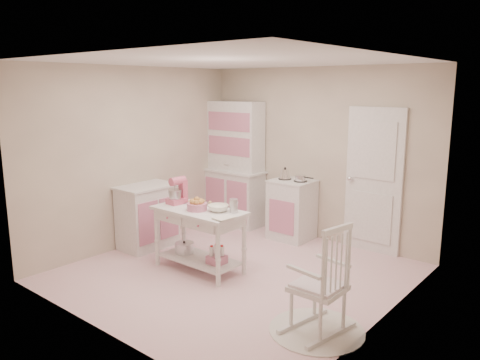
# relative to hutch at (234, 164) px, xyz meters

# --- Properties ---
(room_shell) EXTENTS (3.84, 3.84, 2.62)m
(room_shell) POSITION_rel_hutch_xyz_m (1.43, -1.66, 0.61)
(room_shell) COLOR pink
(room_shell) RESTS_ON ground
(door) EXTENTS (0.82, 0.05, 2.04)m
(door) POSITION_rel_hutch_xyz_m (2.38, 0.21, -0.02)
(door) COLOR white
(door) RESTS_ON ground
(hutch) EXTENTS (1.06, 0.50, 2.08)m
(hutch) POSITION_rel_hutch_xyz_m (0.00, 0.00, 0.00)
(hutch) COLOR white
(hutch) RESTS_ON ground
(stove) EXTENTS (0.62, 0.57, 0.92)m
(stove) POSITION_rel_hutch_xyz_m (1.20, -0.05, -0.58)
(stove) COLOR white
(stove) RESTS_ON ground
(base_cabinet) EXTENTS (0.54, 0.84, 0.92)m
(base_cabinet) POSITION_rel_hutch_xyz_m (-0.20, -1.71, -0.58)
(base_cabinet) COLOR white
(base_cabinet) RESTS_ON ground
(lace_rug) EXTENTS (0.92, 0.92, 0.01)m
(lace_rug) POSITION_rel_hutch_xyz_m (2.95, -2.25, -1.03)
(lace_rug) COLOR white
(lace_rug) RESTS_ON ground
(rocking_chair) EXTENTS (0.60, 0.79, 1.10)m
(rocking_chair) POSITION_rel_hutch_xyz_m (2.95, -2.25, -0.49)
(rocking_chair) COLOR white
(rocking_chair) RESTS_ON ground
(work_table) EXTENTS (1.20, 0.60, 0.80)m
(work_table) POSITION_rel_hutch_xyz_m (0.99, -1.86, -0.64)
(work_table) COLOR white
(work_table) RESTS_ON ground
(stand_mixer) EXTENTS (0.22, 0.29, 0.34)m
(stand_mixer) POSITION_rel_hutch_xyz_m (0.57, -1.84, -0.07)
(stand_mixer) COLOR #D35976
(stand_mixer) RESTS_ON work_table
(cookie_tray) EXTENTS (0.34, 0.24, 0.02)m
(cookie_tray) POSITION_rel_hutch_xyz_m (0.84, -1.68, -0.23)
(cookie_tray) COLOR silver
(cookie_tray) RESTS_ON work_table
(bread_basket) EXTENTS (0.25, 0.25, 0.09)m
(bread_basket) POSITION_rel_hutch_xyz_m (1.01, -1.91, -0.19)
(bread_basket) COLOR #CD7695
(bread_basket) RESTS_ON work_table
(mixing_bowl) EXTENTS (0.26, 0.26, 0.08)m
(mixing_bowl) POSITION_rel_hutch_xyz_m (1.25, -1.78, -0.20)
(mixing_bowl) COLOR white
(mixing_bowl) RESTS_ON work_table
(metal_pitcher) EXTENTS (0.10, 0.10, 0.17)m
(metal_pitcher) POSITION_rel_hutch_xyz_m (1.43, -1.70, -0.16)
(metal_pitcher) COLOR silver
(metal_pitcher) RESTS_ON work_table
(recipe_book) EXTENTS (0.20, 0.26, 0.02)m
(recipe_book) POSITION_rel_hutch_xyz_m (1.44, -1.98, -0.23)
(recipe_book) COLOR white
(recipe_book) RESTS_ON work_table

